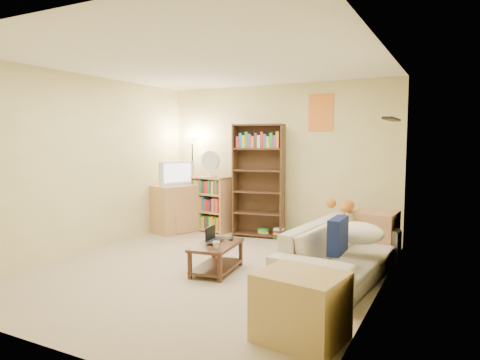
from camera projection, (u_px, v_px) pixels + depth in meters
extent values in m
plane|color=#C2AC91|center=(208.00, 270.00, 5.26)|extent=(4.50, 4.50, 0.00)
cube|color=beige|center=(278.00, 160.00, 7.13)|extent=(4.00, 0.04, 2.50)
cube|color=beige|center=(46.00, 187.00, 3.15)|extent=(4.00, 0.04, 2.50)
cube|color=beige|center=(87.00, 164.00, 6.05)|extent=(0.04, 4.50, 2.50)
cube|color=beige|center=(379.00, 175.00, 4.22)|extent=(0.04, 4.50, 2.50)
cube|color=white|center=(206.00, 62.00, 5.02)|extent=(4.00, 4.50, 0.04)
cube|color=#F1481C|center=(321.00, 112.00, 6.72)|extent=(0.40, 0.02, 0.58)
cube|color=black|center=(392.00, 119.00, 5.35)|extent=(0.12, 0.80, 0.03)
imported|color=beige|center=(343.00, 251.00, 4.92)|extent=(2.31, 1.25, 0.63)
cube|color=#121C4E|center=(338.00, 235.00, 4.44)|extent=(0.13, 0.41, 0.37)
ellipsoid|color=white|center=(358.00, 233.00, 4.85)|extent=(0.58, 0.41, 0.25)
ellipsoid|color=#CB712B|center=(347.00, 206.00, 5.70)|extent=(0.41, 0.21, 0.16)
sphere|color=#CB712B|center=(331.00, 203.00, 5.82)|extent=(0.13, 0.13, 0.13)
cube|color=#49261C|center=(216.00, 245.00, 5.13)|extent=(0.54, 0.84, 0.03)
cube|color=#49261C|center=(217.00, 266.00, 5.16)|extent=(0.51, 0.79, 0.03)
cube|color=#49261C|center=(190.00, 264.00, 4.88)|extent=(0.04, 0.04, 0.35)
cube|color=#49261C|center=(220.00, 267.00, 4.76)|extent=(0.04, 0.04, 0.35)
cube|color=#49261C|center=(214.00, 250.00, 5.53)|extent=(0.04, 0.04, 0.35)
cube|color=#49261C|center=(241.00, 252.00, 5.41)|extent=(0.04, 0.04, 0.35)
imported|color=black|center=(219.00, 241.00, 5.19)|extent=(0.50, 0.44, 0.03)
cube|color=white|center=(210.00, 233.00, 5.22)|extent=(0.04, 0.26, 0.17)
imported|color=white|center=(216.00, 245.00, 4.90)|extent=(0.11, 0.11, 0.08)
cube|color=black|center=(231.00, 239.00, 5.34)|extent=(0.10, 0.15, 0.02)
cube|color=tan|center=(175.00, 208.00, 7.41)|extent=(0.78, 0.90, 0.81)
imported|color=black|center=(175.00, 173.00, 7.36)|extent=(0.76, 0.56, 0.40)
cube|color=#48301B|center=(258.00, 181.00, 6.96)|extent=(0.86, 0.40, 1.84)
cube|color=tan|center=(210.00, 204.00, 7.43)|extent=(0.78, 0.42, 0.96)
cylinder|color=silver|center=(211.00, 176.00, 7.34)|extent=(0.19, 0.19, 0.04)
cylinder|color=silver|center=(211.00, 170.00, 7.33)|extent=(0.02, 0.02, 0.19)
cylinder|color=silver|center=(210.00, 161.00, 7.29)|extent=(0.34, 0.06, 0.34)
cylinder|color=black|center=(193.00, 227.00, 7.74)|extent=(0.24, 0.24, 0.03)
cylinder|color=black|center=(193.00, 186.00, 7.67)|extent=(0.03, 0.03, 1.54)
cone|color=beige|center=(192.00, 141.00, 7.59)|extent=(0.28, 0.28, 0.12)
cube|color=tan|center=(374.00, 235.00, 5.76)|extent=(0.60, 0.60, 0.63)
cube|color=tan|center=(301.00, 307.00, 3.39)|extent=(0.73, 0.64, 0.55)
cube|color=red|center=(264.00, 233.00, 7.00)|extent=(0.17, 0.13, 0.14)
cube|color=#1966B2|center=(279.00, 234.00, 6.88)|extent=(0.17, 0.13, 0.17)
cube|color=gold|center=(294.00, 234.00, 6.77)|extent=(0.17, 0.13, 0.20)
cube|color=#268C33|center=(310.00, 237.00, 6.66)|extent=(0.17, 0.13, 0.16)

